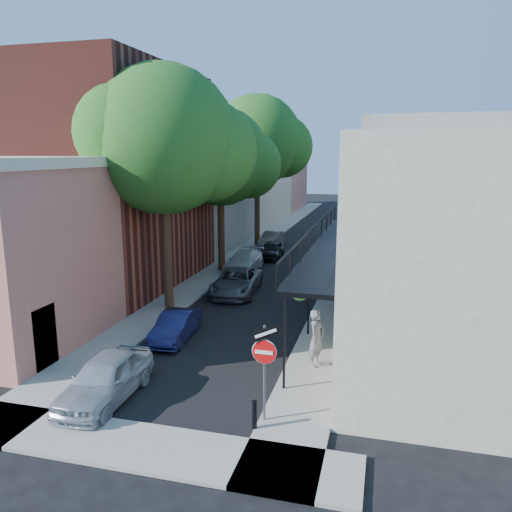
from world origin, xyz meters
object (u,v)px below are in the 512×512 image
Objects in this scene: sign_post at (265,356)px; parked_car_f at (272,239)px; oak_mid at (227,159)px; parked_car_b at (176,326)px; oak_near at (175,143)px; pedestrian at (317,338)px; parked_car_c at (237,282)px; parked_car_e at (272,250)px; oak_far at (264,142)px; parked_car_d at (244,261)px; parked_car_a at (105,379)px; bollard at (254,415)px.

sign_post is 0.80× the size of parked_car_f.
parked_car_b is (1.57, -11.92, -6.48)m from oak_mid.
oak_near reaches higher than pedestrian.
sign_post is 26.68m from parked_car_f.
oak_near is at bearing -126.88° from parked_car_c.
oak_mid is 8.08m from parked_car_e.
parked_car_f reaches higher than parked_car_b.
oak_mid is 0.86× the size of oak_far.
sign_post is 0.68× the size of parked_car_d.
oak_mid is (-0.05, 7.97, -0.82)m from oak_near.
oak_mid reaches higher than parked_car_e.
parked_car_c is 10.00m from pedestrian.
parked_car_c is 9.42m from parked_car_e.
parked_car_d is at bearing 83.62° from oak_near.
pedestrian is (7.47, -13.24, -5.92)m from oak_mid.
parked_car_f is (-0.97, 4.22, 0.00)m from parked_car_e.
oak_mid is 2.72× the size of parked_car_f.
parked_car_a is at bearing -94.09° from parked_car_e.
parked_car_e reaches higher than parked_car_b.
bollard is at bearing -73.80° from parked_car_f.
parked_car_b is at bearing -98.03° from parked_car_c.
parked_car_f is (-0.76, 20.68, 0.05)m from parked_car_b.
sign_post is at bearing -73.26° from parked_car_f.
parked_car_f is (-1.20, 13.64, -0.04)m from parked_car_c.
parked_car_d is at bearing 90.49° from parked_car_a.
oak_far reaches higher than sign_post.
parked_car_c is (0.44, 7.04, 0.09)m from parked_car_b.
oak_mid is 18.34m from parked_car_a.
sign_post is at bearing -54.91° from oak_near.
sign_post is 19.14m from oak_mid.
sign_post reaches higher than parked_car_d.
parked_car_d is 4.39m from parked_car_e.
oak_near reaches higher than oak_mid.
pedestrian is (0.89, 4.01, -0.91)m from sign_post.
parked_car_d is at bearing 89.01° from parked_car_b.
oak_far is at bearing 96.75° from parked_car_d.
parked_car_d is (-5.45, 17.96, 0.12)m from bollard.
oak_mid is (-6.58, 17.26, 5.02)m from sign_post.
parked_car_d is at bearing 97.20° from parked_car_c.
parked_car_f is (0.77, 16.73, -7.26)m from oak_near.
oak_near is at bearing 107.24° from parked_car_b.
bollard is 4.65m from pedestrian.
bollard is 22.75m from parked_car_e.
parked_car_a is 7.10m from pedestrian.
sign_post is at bearing -2.82° from parked_car_a.
oak_near is at bearing -88.36° from parked_car_f.
parked_car_a is (1.55, -17.13, -6.36)m from oak_mid.
oak_far reaches higher than bollard.
parked_car_b is 7.06m from parked_car_c.
oak_mid is at bearing 108.07° from parked_car_c.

